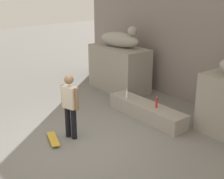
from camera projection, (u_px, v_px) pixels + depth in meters
The scene contains 9 objects.
ground_plane at pixel (81, 141), 8.07m from camera, with size 40.00×40.00×0.00m, color slate.
facade_wall at pixel (203, 13), 9.81m from camera, with size 10.67×0.60×5.76m, color gray.
pedestal_left at pixel (119, 69), 11.57m from camera, with size 2.24×1.13×1.58m, color gray.
statue_reclining_left at pixel (120, 39), 11.20m from camera, with size 1.68×0.88×0.78m.
ledge_block at pixel (146, 111), 9.34m from camera, with size 2.67×0.60×0.44m, color gray.
skater at pixel (70, 104), 7.96m from camera, with size 0.52×0.30×1.67m.
skateboard at pixel (53, 139), 8.04m from camera, with size 0.82×0.44×0.08m.
bottle_clear at pixel (127, 94), 9.66m from camera, with size 0.07×0.07×0.31m.
bottle_red at pixel (157, 103), 8.97m from camera, with size 0.06×0.06×0.32m.
Camera 1 is at (6.14, -3.86, 3.87)m, focal length 51.55 mm.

